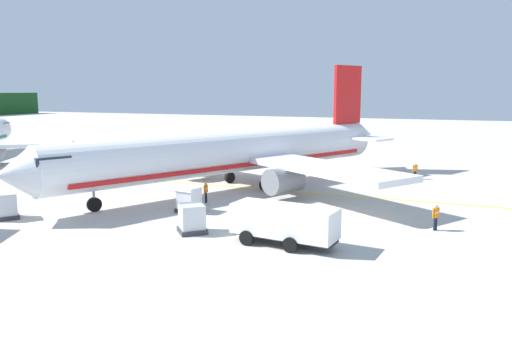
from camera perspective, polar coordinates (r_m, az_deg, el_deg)
The scene contains 11 objects.
ground at distance 69.75m, azimuth -24.92°, elevation 0.69°, with size 240.00×320.00×0.20m, color #B7B5AD.
airliner_foreground at distance 46.77m, azimuth -1.97°, elevation 2.09°, with size 38.69×32.68×11.90m.
service_truck_baggage at distance 29.77m, azimuth 3.20°, elevation -5.90°, with size 2.94×6.51×2.40m.
cargo_container_near at distance 38.22m, azimuth -7.70°, elevation -3.32°, with size 1.80×1.80×1.98m.
cargo_container_mid at distance 40.10m, azimuth -26.81°, elevation -3.65°, with size 2.32×2.32×1.98m.
cargo_container_far at distance 32.67m, azimuth -7.36°, elevation -5.46°, with size 2.40×2.40×1.98m.
crew_marshaller at distance 34.93m, azimuth 19.88°, elevation -4.83°, with size 0.53×0.45×1.74m.
crew_loader_left at distance 41.14m, azimuth -5.76°, elevation -2.32°, with size 0.62×0.29×1.67m.
crew_loader_right at distance 54.23m, azimuth 17.75°, elevation 0.08°, with size 0.48×0.48×1.69m.
crew_supervisor at distance 33.32m, azimuth -1.58°, elevation -5.03°, with size 0.32×0.62×1.66m.
apron_guide_line at distance 45.85m, azimuth 3.60°, elevation -2.36°, with size 0.30×60.00×0.01m, color yellow.
Camera 1 is at (-47.01, -2.69, 9.14)m, focal length 34.97 mm.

